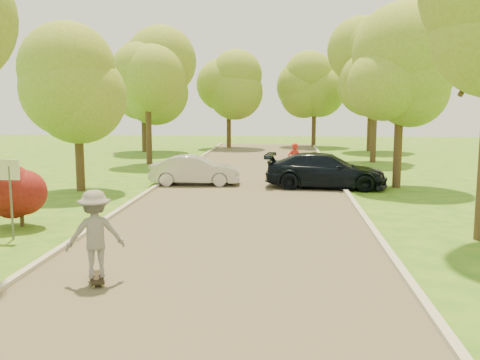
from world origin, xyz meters
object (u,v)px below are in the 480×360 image
(skateboarder, at_px, (95,234))
(person_striped, at_px, (294,161))
(dark_sedan, at_px, (326,171))
(longboard, at_px, (97,278))
(silver_sedan, at_px, (195,170))
(person_olive, at_px, (313,169))
(street_sign, at_px, (10,182))

(skateboarder, distance_m, person_striped, 16.03)
(dark_sedan, relative_size, longboard, 5.45)
(silver_sedan, relative_size, longboard, 4.19)
(skateboarder, height_order, person_striped, skateboarder)
(dark_sedan, relative_size, person_olive, 3.42)
(silver_sedan, relative_size, person_olive, 2.63)
(silver_sedan, distance_m, person_olive, 5.25)
(street_sign, height_order, longboard, street_sign)
(person_olive, bearing_deg, silver_sedan, -40.05)
(dark_sedan, bearing_deg, skateboarder, 161.98)
(longboard, bearing_deg, dark_sedan, -136.49)
(silver_sedan, height_order, person_olive, person_olive)
(street_sign, bearing_deg, person_striped, 57.45)
(skateboarder, bearing_deg, person_striped, -128.44)
(street_sign, xyz_separation_m, person_olive, (8.57, 10.09, -0.80))
(person_striped, relative_size, person_olive, 1.15)
(silver_sedan, bearing_deg, dark_sedan, -97.10)
(silver_sedan, height_order, person_striped, person_striped)
(dark_sedan, bearing_deg, street_sign, 142.20)
(silver_sedan, bearing_deg, street_sign, 158.79)
(skateboarder, relative_size, person_olive, 1.19)
(street_sign, height_order, skateboarder, street_sign)
(street_sign, distance_m, longboard, 4.97)
(longboard, height_order, person_striped, person_striped)
(person_olive, bearing_deg, skateboarder, 28.32)
(dark_sedan, xyz_separation_m, longboard, (-5.63, -12.84, -0.65))
(dark_sedan, height_order, skateboarder, skateboarder)
(person_striped, bearing_deg, silver_sedan, 9.87)
(street_sign, height_order, person_striped, street_sign)
(street_sign, height_order, dark_sedan, street_sign)
(dark_sedan, bearing_deg, person_olive, 53.08)
(silver_sedan, xyz_separation_m, skateboarder, (0.15, -13.27, 0.36))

